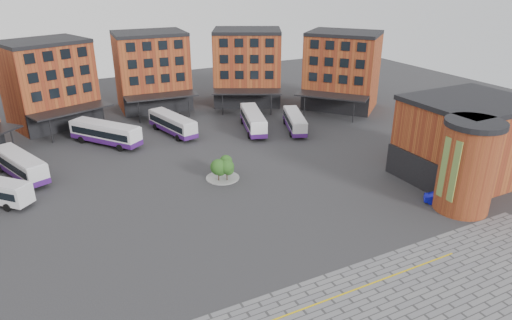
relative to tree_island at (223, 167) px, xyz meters
name	(u,v)px	position (x,y,z in m)	size (l,w,h in m)	color
ground	(250,224)	(-1.96, -11.54, -1.75)	(160.00, 160.00, 0.00)	#28282B
yellow_line	(344,294)	(0.04, -25.54, -1.72)	(26.00, 0.15, 0.02)	gold
main_building	(122,87)	(-6.73, 26.71, 5.47)	(94.14, 42.48, 14.60)	#954620
east_building	(466,144)	(26.74, -14.60, 3.54)	(17.40, 15.40, 10.60)	#954620
tree_island	(223,167)	(0.00, 0.00, 0.00)	(4.40, 4.40, 3.04)	gray
bus_b	(20,165)	(-23.42, 12.91, 0.00)	(6.53, 11.69, 3.24)	silver
bus_c	(105,133)	(-11.18, 20.28, 0.12)	(9.56, 11.56, 3.46)	white
bus_d	(172,124)	(-0.37, 20.41, -0.01)	(5.15, 11.73, 3.22)	silver
bus_e	(253,120)	(12.28, 15.75, 0.05)	(6.07, 12.05, 3.32)	white
bus_f	(295,121)	(18.57, 12.60, -0.15)	(6.13, 10.65, 2.96)	silver
blue_car	(441,199)	(19.98, -17.74, -1.13)	(1.32, 3.79, 1.25)	#0D0FAA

